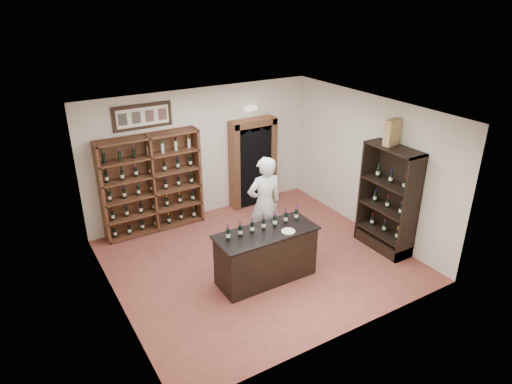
# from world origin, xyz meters

# --- Properties ---
(floor) EXTENTS (5.50, 5.50, 0.00)m
(floor) POSITION_xyz_m (0.00, 0.00, 0.00)
(floor) COLOR #9B4B3E
(floor) RESTS_ON ground
(ceiling) EXTENTS (5.50, 5.50, 0.00)m
(ceiling) POSITION_xyz_m (0.00, 0.00, 3.00)
(ceiling) COLOR white
(ceiling) RESTS_ON wall_back
(wall_back) EXTENTS (5.50, 0.04, 3.00)m
(wall_back) POSITION_xyz_m (0.00, 2.50, 1.50)
(wall_back) COLOR silver
(wall_back) RESTS_ON ground
(wall_left) EXTENTS (0.04, 5.00, 3.00)m
(wall_left) POSITION_xyz_m (-2.75, 0.00, 1.50)
(wall_left) COLOR silver
(wall_left) RESTS_ON ground
(wall_right) EXTENTS (0.04, 5.00, 3.00)m
(wall_right) POSITION_xyz_m (2.75, 0.00, 1.50)
(wall_right) COLOR silver
(wall_right) RESTS_ON ground
(wine_shelf) EXTENTS (2.20, 0.38, 2.20)m
(wine_shelf) POSITION_xyz_m (-1.30, 2.33, 1.10)
(wine_shelf) COLOR #54311C
(wine_shelf) RESTS_ON ground
(framed_picture) EXTENTS (1.25, 0.04, 0.52)m
(framed_picture) POSITION_xyz_m (-1.30, 2.47, 2.55)
(framed_picture) COLOR black
(framed_picture) RESTS_ON wall_back
(arched_doorway) EXTENTS (1.17, 0.35, 2.17)m
(arched_doorway) POSITION_xyz_m (1.25, 2.33, 1.14)
(arched_doorway) COLOR black
(arched_doorway) RESTS_ON ground
(emergency_light) EXTENTS (0.30, 0.10, 0.10)m
(emergency_light) POSITION_xyz_m (1.25, 2.42, 2.40)
(emergency_light) COLOR white
(emergency_light) RESTS_ON wall_back
(tasting_counter) EXTENTS (1.88, 0.78, 1.00)m
(tasting_counter) POSITION_xyz_m (-0.20, -0.60, 0.49)
(tasting_counter) COLOR black
(tasting_counter) RESTS_ON ground
(counter_bottle_0) EXTENTS (0.07, 0.07, 0.30)m
(counter_bottle_0) POSITION_xyz_m (-0.92, -0.51, 1.11)
(counter_bottle_0) COLOR black
(counter_bottle_0) RESTS_ON tasting_counter
(counter_bottle_1) EXTENTS (0.07, 0.07, 0.30)m
(counter_bottle_1) POSITION_xyz_m (-0.68, -0.51, 1.11)
(counter_bottle_1) COLOR black
(counter_bottle_1) RESTS_ON tasting_counter
(counter_bottle_2) EXTENTS (0.07, 0.07, 0.30)m
(counter_bottle_2) POSITION_xyz_m (-0.44, -0.51, 1.11)
(counter_bottle_2) COLOR black
(counter_bottle_2) RESTS_ON tasting_counter
(counter_bottle_3) EXTENTS (0.07, 0.07, 0.30)m
(counter_bottle_3) POSITION_xyz_m (-0.20, -0.51, 1.11)
(counter_bottle_3) COLOR black
(counter_bottle_3) RESTS_ON tasting_counter
(counter_bottle_4) EXTENTS (0.07, 0.07, 0.30)m
(counter_bottle_4) POSITION_xyz_m (0.04, -0.51, 1.11)
(counter_bottle_4) COLOR black
(counter_bottle_4) RESTS_ON tasting_counter
(counter_bottle_5) EXTENTS (0.07, 0.07, 0.30)m
(counter_bottle_5) POSITION_xyz_m (0.28, -0.51, 1.11)
(counter_bottle_5) COLOR black
(counter_bottle_5) RESTS_ON tasting_counter
(counter_bottle_6) EXTENTS (0.07, 0.07, 0.30)m
(counter_bottle_6) POSITION_xyz_m (0.52, -0.51, 1.11)
(counter_bottle_6) COLOR black
(counter_bottle_6) RESTS_ON tasting_counter
(side_cabinet) EXTENTS (0.48, 1.20, 2.20)m
(side_cabinet) POSITION_xyz_m (2.52, -0.90, 0.75)
(side_cabinet) COLOR black
(side_cabinet) RESTS_ON ground
(shopkeeper) EXTENTS (0.78, 0.55, 2.02)m
(shopkeeper) POSITION_xyz_m (0.35, 0.35, 1.01)
(shopkeeper) COLOR silver
(shopkeeper) RESTS_ON ground
(plate) EXTENTS (0.25, 0.25, 0.02)m
(plate) POSITION_xyz_m (0.13, -0.81, 1.01)
(plate) COLOR silver
(plate) RESTS_ON tasting_counter
(wine_crate) EXTENTS (0.38, 0.20, 0.51)m
(wine_crate) POSITION_xyz_m (2.53, -0.76, 2.45)
(wine_crate) COLOR tan
(wine_crate) RESTS_ON side_cabinet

